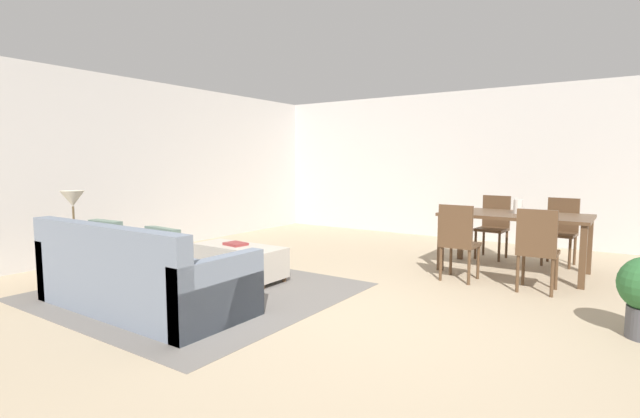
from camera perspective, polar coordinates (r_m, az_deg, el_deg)
name	(u,v)px	position (r m, az deg, el deg)	size (l,w,h in m)	color
ground_plane	(355,319)	(4.32, 4.37, -13.38)	(10.80, 10.80, 0.00)	tan
wall_back	(498,166)	(8.78, 21.02, 4.99)	(9.00, 0.12, 2.70)	beige
wall_left	(114,166)	(7.67, -24.05, 4.80)	(0.12, 11.00, 2.70)	beige
area_rug	(198,291)	(5.34, -14.80, -9.74)	(3.00, 2.80, 0.01)	slate
couch	(140,279)	(4.85, -21.31, -8.08)	(2.23, 0.97, 0.86)	slate
ottoman_table	(240,260)	(5.73, -9.86, -6.19)	(1.17, 0.48, 0.41)	#B7AD9E
side_table	(75,246)	(6.07, -27.92, -4.07)	(0.40, 0.40, 0.57)	olive
table_lamp	(73,201)	(6.01, -28.16, 0.92)	(0.26, 0.26, 0.53)	brown
dining_table	(515,220)	(6.43, 22.84, -1.29)	(1.75, 0.96, 0.76)	#513823
dining_chair_near_left	(458,238)	(5.72, 16.61, -3.46)	(0.41, 0.41, 0.92)	#513823
dining_chair_near_right	(537,246)	(5.52, 25.18, -4.11)	(0.41, 0.41, 0.92)	#513823
dining_chair_far_left	(494,223)	(7.32, 20.61, -1.61)	(0.43, 0.43, 0.92)	#513823
dining_chair_far_right	(561,227)	(7.21, 27.55, -2.00)	(0.43, 0.43, 0.92)	#513823
vase_centerpiece	(518,206)	(6.43, 23.20, 0.29)	(0.11, 0.11, 0.18)	silver
book_on_ottoman	(236,244)	(5.72, -10.35, -4.25)	(0.26, 0.20, 0.03)	maroon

